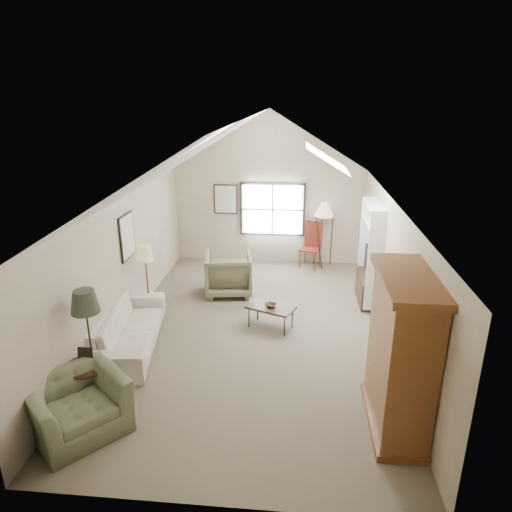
# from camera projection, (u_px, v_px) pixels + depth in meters

# --- Properties ---
(room_shell) EXTENTS (5.01, 8.01, 4.00)m
(room_shell) POSITION_uv_depth(u_px,v_px,m) (254.00, 164.00, 7.74)
(room_shell) COLOR brown
(room_shell) RESTS_ON ground
(window) EXTENTS (1.72, 0.08, 1.42)m
(window) POSITION_uv_depth(u_px,v_px,m) (272.00, 210.00, 12.03)
(window) COLOR black
(window) RESTS_ON room_shell
(skylight) EXTENTS (0.80, 1.20, 0.52)m
(skylight) POSITION_uv_depth(u_px,v_px,m) (328.00, 157.00, 8.46)
(skylight) COLOR white
(skylight) RESTS_ON room_shell
(wall_art) EXTENTS (1.97, 3.71, 0.88)m
(wall_art) POSITION_uv_depth(u_px,v_px,m) (179.00, 217.00, 10.22)
(wall_art) COLOR black
(wall_art) RESTS_ON room_shell
(armoire) EXTENTS (0.60, 1.50, 2.20)m
(armoire) POSITION_uv_depth(u_px,v_px,m) (401.00, 353.00, 6.00)
(armoire) COLOR brown
(armoire) RESTS_ON ground
(tv_alcove) EXTENTS (0.32, 1.30, 2.10)m
(tv_alcove) POSITION_uv_depth(u_px,v_px,m) (370.00, 252.00, 9.72)
(tv_alcove) COLOR white
(tv_alcove) RESTS_ON ground
(media_console) EXTENTS (0.34, 1.18, 0.60)m
(media_console) POSITION_uv_depth(u_px,v_px,m) (366.00, 288.00, 10.00)
(media_console) COLOR #382316
(media_console) RESTS_ON ground
(tv_panel) EXTENTS (0.05, 0.90, 0.55)m
(tv_panel) POSITION_uv_depth(u_px,v_px,m) (369.00, 262.00, 9.80)
(tv_panel) COLOR black
(tv_panel) RESTS_ON media_console
(sofa) EXTENTS (1.34, 2.62, 0.73)m
(sofa) POSITION_uv_depth(u_px,v_px,m) (128.00, 328.00, 8.17)
(sofa) COLOR beige
(sofa) RESTS_ON ground
(armchair_near) EXTENTS (1.58, 1.59, 0.78)m
(armchair_near) POSITION_uv_depth(u_px,v_px,m) (77.00, 406.00, 6.08)
(armchair_near) COLOR #636E4D
(armchair_near) RESTS_ON ground
(armchair_far) EXTENTS (1.18, 1.21, 0.96)m
(armchair_far) POSITION_uv_depth(u_px,v_px,m) (228.00, 273.00, 10.36)
(armchair_far) COLOR #676848
(armchair_far) RESTS_ON ground
(coffee_table) EXTENTS (1.02, 0.81, 0.46)m
(coffee_table) POSITION_uv_depth(u_px,v_px,m) (271.00, 317.00, 8.86)
(coffee_table) COLOR #372816
(coffee_table) RESTS_ON ground
(bowl) EXTENTS (0.28, 0.28, 0.05)m
(bowl) POSITION_uv_depth(u_px,v_px,m) (271.00, 305.00, 8.78)
(bowl) COLOR #3A2517
(bowl) RESTS_ON coffee_table
(side_table) EXTENTS (0.71, 0.71, 0.63)m
(side_table) POSITION_uv_depth(u_px,v_px,m) (89.00, 384.00, 6.68)
(side_table) COLOR #362116
(side_table) RESTS_ON ground
(side_chair) EXTENTS (0.60, 0.60, 1.21)m
(side_chair) POSITION_uv_depth(u_px,v_px,m) (310.00, 245.00, 11.90)
(side_chair) COLOR maroon
(side_chair) RESTS_ON ground
(tripod_lamp) EXTENTS (0.61, 0.61, 1.76)m
(tripod_lamp) POSITION_uv_depth(u_px,v_px,m) (323.00, 234.00, 11.86)
(tripod_lamp) COLOR silver
(tripod_lamp) RESTS_ON ground
(dark_lamp) EXTENTS (0.48, 0.48, 1.75)m
(dark_lamp) POSITION_uv_depth(u_px,v_px,m) (90.00, 343.00, 6.68)
(dark_lamp) COLOR black
(dark_lamp) RESTS_ON ground
(tan_lamp) EXTENTS (0.36, 0.36, 1.57)m
(tan_lamp) POSITION_uv_depth(u_px,v_px,m) (147.00, 281.00, 9.15)
(tan_lamp) COLOR tan
(tan_lamp) RESTS_ON ground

